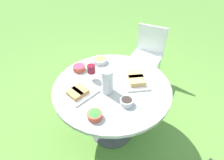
% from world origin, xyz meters
% --- Properties ---
extents(ground_plane, '(40.00, 40.00, 0.00)m').
position_xyz_m(ground_plane, '(0.00, 0.00, 0.00)').
color(ground_plane, '#5B8C38').
extents(dining_table, '(1.16, 1.16, 0.75)m').
position_xyz_m(dining_table, '(0.00, 0.00, 0.63)').
color(dining_table, '#4C4C51').
rests_on(dining_table, ground_plane).
extents(chair_near_right, '(0.58, 0.57, 0.89)m').
position_xyz_m(chair_near_right, '(0.51, -1.07, 0.52)').
color(chair_near_right, silver).
rests_on(chair_near_right, ground_plane).
extents(water_pitcher, '(0.12, 0.11, 0.24)m').
position_xyz_m(water_pitcher, '(-0.05, 0.09, 0.87)').
color(water_pitcher, silver).
rests_on(water_pitcher, dining_table).
extents(wine_glass, '(0.08, 0.08, 0.16)m').
position_xyz_m(wine_glass, '(0.20, 0.11, 0.87)').
color(wine_glass, silver).
rests_on(wine_glass, dining_table).
extents(platter_bread_main, '(0.45, 0.39, 0.07)m').
position_xyz_m(platter_bread_main, '(-0.09, -0.23, 0.78)').
color(platter_bread_main, white).
rests_on(platter_bread_main, dining_table).
extents(platter_charcuterie, '(0.26, 0.32, 0.06)m').
position_xyz_m(platter_charcuterie, '(0.07, 0.32, 0.78)').
color(platter_charcuterie, white).
rests_on(platter_charcuterie, dining_table).
extents(bowl_fries, '(0.16, 0.16, 0.05)m').
position_xyz_m(bowl_fries, '(0.40, -0.13, 0.78)').
color(bowl_fries, silver).
rests_on(bowl_fries, dining_table).
extents(bowl_salad, '(0.12, 0.12, 0.05)m').
position_xyz_m(bowl_salad, '(-0.24, 0.35, 0.78)').
color(bowl_salad, '#B74733').
rests_on(bowl_salad, dining_table).
extents(bowl_olives, '(0.11, 0.11, 0.06)m').
position_xyz_m(bowl_olives, '(-0.28, 0.06, 0.78)').
color(bowl_olives, silver).
rests_on(bowl_olives, dining_table).
extents(bowl_dip_red, '(0.13, 0.13, 0.06)m').
position_xyz_m(bowl_dip_red, '(0.41, 0.14, 0.78)').
color(bowl_dip_red, '#B74733').
rests_on(bowl_dip_red, dining_table).
extents(cup_water_near, '(0.06, 0.06, 0.08)m').
position_xyz_m(cup_water_near, '(0.05, 0.04, 0.79)').
color(cup_water_near, silver).
rests_on(cup_water_near, dining_table).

